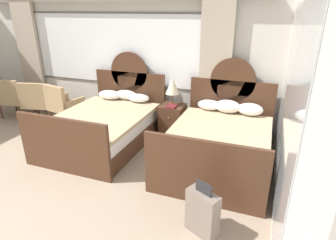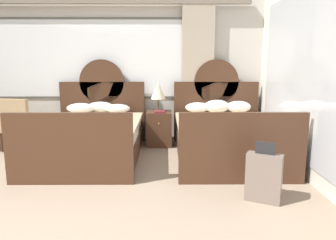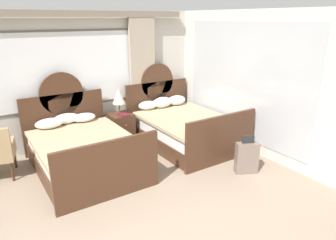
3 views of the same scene
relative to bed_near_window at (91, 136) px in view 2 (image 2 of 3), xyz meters
name	(u,v)px [view 2 (image 2 of 3)]	position (x,y,z in m)	size (l,w,h in m)	color
wall_back_window	(80,67)	(-0.44, 1.19, 1.08)	(6.97, 0.22, 2.70)	beige
wall_right_mirror	(317,77)	(3.08, -1.04, 1.01)	(0.08, 4.50, 2.70)	beige
bed_near_window	(91,136)	(0.00, 0.00, 0.00)	(1.60, 2.27, 1.57)	#472B1C
bed_near_mirror	(225,136)	(2.17, 0.00, 0.00)	(1.60, 2.27, 1.57)	#472B1C
nightstand_between_beds	(159,128)	(1.08, 0.75, -0.03)	(0.46, 0.48, 0.63)	#472B1C
table_lamp_on_nightstand	(158,91)	(1.07, 0.77, 0.67)	(0.27, 0.27, 0.55)	brown
book_on_nightstand	(160,111)	(1.10, 0.66, 0.30)	(0.18, 0.26, 0.03)	maroon
armchair_by_window_left	(19,122)	(-1.33, 0.44, 0.15)	(0.72, 0.72, 0.92)	tan
suitcase_on_floor	(264,177)	(2.29, -1.67, -0.07)	(0.41, 0.31, 0.68)	#75665B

